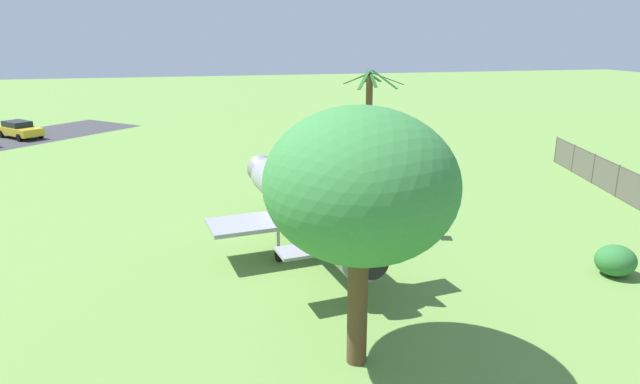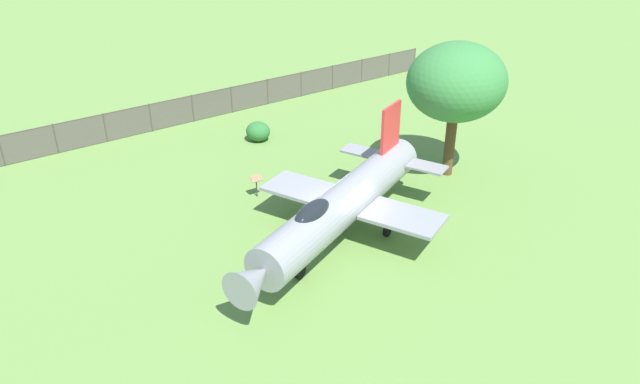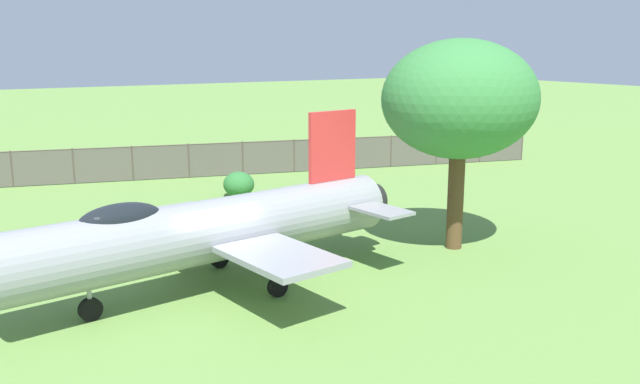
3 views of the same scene
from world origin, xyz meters
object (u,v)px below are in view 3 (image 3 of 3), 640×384
shade_tree (460,100)px  display_jet (198,232)px  shrub_near_fence (239,184)px  info_plaque (162,216)px

shade_tree → display_jet: bearing=-92.3°
display_jet → shrub_near_fence: size_ratio=9.20×
shrub_near_fence → info_plaque: 7.20m
shade_tree → info_plaque: bearing=-126.2°
display_jet → shrub_near_fence: display_jet is taller
display_jet → shrub_near_fence: 12.31m
shade_tree → shrub_near_fence: shade_tree is taller
shrub_near_fence → info_plaque: shrub_near_fence is taller
shade_tree → shrub_near_fence: size_ratio=4.76×
display_jet → info_plaque: (-5.72, 0.75, -0.92)m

